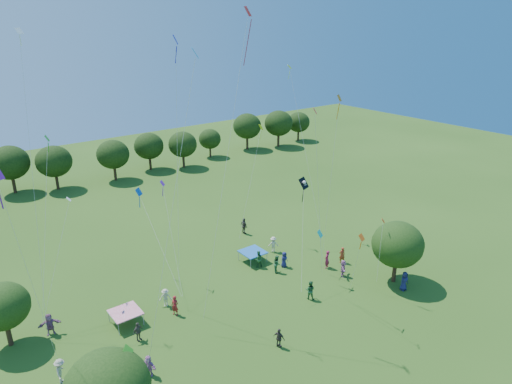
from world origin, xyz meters
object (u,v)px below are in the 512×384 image
object	(u,v)px
near_tree_north	(2,306)
near_tree_east	(398,244)
tent_red_stripe	(125,312)
red_high_kite	(239,76)
tent_blue	(253,252)
pirate_kite	(304,185)

from	to	relation	value
near_tree_north	near_tree_east	world-z (taller)	near_tree_east
near_tree_east	near_tree_north	bearing A→B (deg)	158.44
tent_red_stripe	red_high_kite	world-z (taller)	red_high_kite
near_tree_north	red_high_kite	bearing A→B (deg)	-24.91
near_tree_east	tent_red_stripe	xyz separation A→B (m)	(-21.84, 8.90, -2.71)
tent_blue	pirate_kite	bearing A→B (deg)	-67.13
tent_blue	red_high_kite	distance (m)	19.81
near_tree_east	pirate_kite	distance (m)	9.93
tent_red_stripe	tent_blue	xyz separation A→B (m)	(13.84, 1.84, 0.00)
tent_red_stripe	tent_blue	distance (m)	13.96
red_high_kite	near_tree_east	bearing A→B (deg)	-17.57
tent_blue	red_high_kite	bearing A→B (deg)	-132.76
near_tree_east	tent_blue	size ratio (longest dim) A/B	2.64
pirate_kite	red_high_kite	distance (m)	12.77
red_high_kite	pirate_kite	bearing A→B (deg)	11.36
near_tree_east	red_high_kite	world-z (taller)	red_high_kite
tent_blue	red_high_kite	world-z (taller)	red_high_kite
tent_red_stripe	red_high_kite	bearing A→B (deg)	-29.51
near_tree_east	tent_red_stripe	distance (m)	23.74
near_tree_north	tent_blue	xyz separation A→B (m)	(21.58, -0.95, -2.29)
tent_red_stripe	pirate_kite	xyz separation A→B (m)	(15.85, -2.93, 7.89)
near_tree_east	pirate_kite	size ratio (longest dim) A/B	0.71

